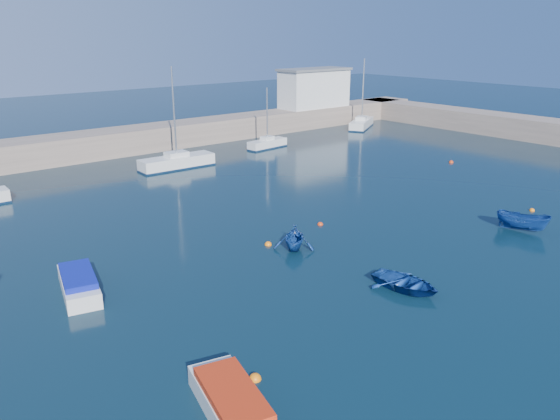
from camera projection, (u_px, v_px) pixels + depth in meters
ground at (512, 320)px, 25.23m from camera, size 220.00×220.00×0.00m
back_wall at (109, 143)px, 58.59m from camera, size 96.00×4.50×2.60m
right_arm at (458, 119)px, 74.85m from camera, size 4.50×32.00×2.60m
harbor_office at (314, 89)px, 75.50m from camera, size 10.00×4.00×5.00m
sailboat_6 at (177, 162)px, 53.08m from camera, size 7.44×2.25×9.66m
sailboat_7 at (267, 143)px, 62.18m from camera, size 5.19×1.99×6.78m
sailboat_8 at (362, 123)px, 75.24m from camera, size 7.10×5.34×9.28m
motorboat_0 at (233, 404)px, 18.79m from camera, size 2.81×5.16×1.10m
motorboat_1 at (79, 284)px, 27.71m from camera, size 2.61×4.86×1.13m
dinghy_center at (405, 283)px, 28.15m from camera, size 3.10×3.97×0.75m
dinghy_left at (294, 237)px, 33.28m from camera, size 3.80×3.80×1.52m
dinghy_right at (523, 222)px, 36.36m from camera, size 2.25×3.62×1.31m
buoy_0 at (255, 379)px, 20.97m from camera, size 0.50×0.50×0.50m
buoy_1 at (320, 225)px, 37.70m from camera, size 0.41×0.41×0.41m
buoy_2 at (532, 211)px, 40.64m from camera, size 0.40×0.40×0.40m
buoy_3 at (268, 245)px, 34.14m from camera, size 0.45×0.45×0.45m
buoy_4 at (451, 163)px, 55.50m from camera, size 0.47×0.47×0.47m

